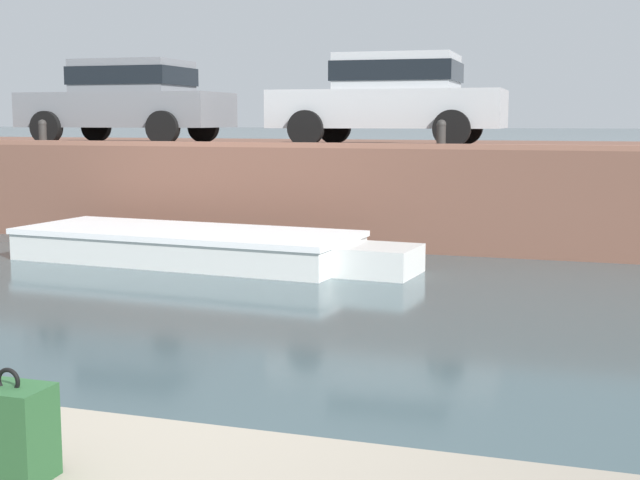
{
  "coord_description": "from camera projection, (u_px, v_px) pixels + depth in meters",
  "views": [
    {
      "loc": [
        1.76,
        -3.28,
        2.06
      ],
      "look_at": [
        -0.49,
        3.52,
        1.08
      ],
      "focal_mm": 50.0,
      "sensor_mm": 36.0,
      "label": 1
    }
  ],
  "objects": [
    {
      "name": "ground_plane",
      "position": [
        417.0,
        333.0,
        8.64
      ],
      "size": [
        400.0,
        400.0,
        0.0
      ],
      "primitive_type": "plane",
      "color": "#3D5156"
    },
    {
      "name": "far_quay_wall",
      "position": [
        512.0,
        189.0,
        16.08
      ],
      "size": [
        60.0,
        6.0,
        1.61
      ],
      "primitive_type": "cube",
      "color": "brown",
      "rests_on": "ground"
    },
    {
      "name": "far_wall_coping",
      "position": [
        492.0,
        147.0,
        13.25
      ],
      "size": [
        60.0,
        0.24,
        0.08
      ],
      "primitive_type": "cube",
      "color": "#925F4C",
      "rests_on": "far_quay_wall"
    },
    {
      "name": "boat_moored_west_white",
      "position": [
        201.0,
        246.0,
        12.89
      ],
      "size": [
        6.06,
        2.24,
        0.46
      ],
      "color": "white",
      "rests_on": "ground"
    },
    {
      "name": "car_leftmost_grey",
      "position": [
        129.0,
        98.0,
        16.77
      ],
      "size": [
        3.86,
        2.03,
        1.54
      ],
      "color": "slate",
      "rests_on": "far_quay_wall"
    },
    {
      "name": "car_left_inner_silver",
      "position": [
        392.0,
        96.0,
        15.19
      ],
      "size": [
        3.97,
        2.11,
        1.54
      ],
      "color": "#B7BABC",
      "rests_on": "far_quay_wall"
    },
    {
      "name": "mooring_bollard_west",
      "position": [
        43.0,
        131.0,
        15.82
      ],
      "size": [
        0.15,
        0.15,
        0.45
      ],
      "color": "#2D2B28",
      "rests_on": "far_quay_wall"
    },
    {
      "name": "mooring_bollard_mid",
      "position": [
        441.0,
        133.0,
        13.6
      ],
      "size": [
        0.15,
        0.15,
        0.45
      ],
      "color": "#2D2B28",
      "rests_on": "far_quay_wall"
    },
    {
      "name": "backpack_on_ledge",
      "position": [
        13.0,
        433.0,
        3.17
      ],
      "size": [
        0.28,
        0.24,
        0.41
      ],
      "color": "#234C28",
      "rests_on": "near_quay"
    }
  ]
}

